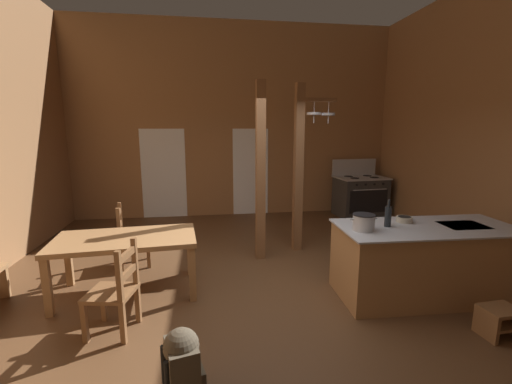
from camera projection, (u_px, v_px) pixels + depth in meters
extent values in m
cube|color=brown|center=(266.00, 298.00, 4.31)|extent=(8.16, 9.04, 0.10)
cube|color=#93663F|center=(234.00, 122.00, 7.96)|extent=(8.16, 0.14, 4.42)
cube|color=white|center=(164.00, 174.00, 7.86)|extent=(1.00, 0.01, 2.05)
cube|color=white|center=(251.00, 172.00, 8.16)|extent=(0.84, 0.01, 2.05)
cube|color=#9E7044|center=(424.00, 262.00, 4.22)|extent=(2.13, 0.97, 0.88)
cube|color=#A8AAB2|center=(428.00, 227.00, 4.13)|extent=(2.19, 1.03, 0.02)
cube|color=black|center=(464.00, 225.00, 4.19)|extent=(0.53, 0.42, 0.00)
cube|color=black|center=(403.00, 277.00, 4.71)|extent=(2.00, 0.11, 0.10)
cube|color=#323232|center=(360.00, 197.00, 8.10)|extent=(1.15, 0.84, 0.90)
cube|color=black|center=(369.00, 202.00, 7.73)|extent=(0.93, 0.07, 0.52)
cylinder|color=#A8AAB2|center=(370.00, 190.00, 7.66)|extent=(0.82, 0.08, 0.02)
cube|color=#A8AAB2|center=(361.00, 178.00, 8.01)|extent=(1.19, 0.88, 0.03)
cube|color=#A8AAB2|center=(354.00, 167.00, 8.32)|extent=(1.14, 0.12, 0.40)
cylinder|color=black|center=(374.00, 177.00, 7.91)|extent=(0.21, 0.21, 0.01)
cylinder|color=black|center=(355.00, 178.00, 7.81)|extent=(0.21, 0.21, 0.01)
cylinder|color=black|center=(367.00, 176.00, 8.20)|extent=(0.21, 0.21, 0.01)
cylinder|color=black|center=(348.00, 176.00, 8.10)|extent=(0.21, 0.21, 0.01)
cylinder|color=black|center=(383.00, 184.00, 7.71)|extent=(0.05, 0.03, 0.04)
cylinder|color=black|center=(375.00, 184.00, 7.67)|extent=(0.05, 0.03, 0.04)
cylinder|color=black|center=(366.00, 185.00, 7.62)|extent=(0.05, 0.03, 0.04)
cylinder|color=black|center=(357.00, 185.00, 7.57)|extent=(0.05, 0.03, 0.04)
cube|color=brown|center=(298.00, 170.00, 5.67)|extent=(0.15, 0.15, 2.77)
cube|color=brown|center=(316.00, 100.00, 5.51)|extent=(0.69, 0.11, 0.06)
cylinder|color=#A8AAB2|center=(314.00, 106.00, 5.52)|extent=(0.01, 0.01, 0.20)
cylinder|color=#A8AAB2|center=(314.00, 114.00, 5.55)|extent=(0.25, 0.25, 0.04)
cylinder|color=#A8AAB2|center=(314.00, 119.00, 5.56)|extent=(0.02, 0.02, 0.14)
cylinder|color=#A8AAB2|center=(329.00, 106.00, 5.57)|extent=(0.01, 0.01, 0.21)
cylinder|color=#A8AAB2|center=(328.00, 114.00, 5.59)|extent=(0.22, 0.22, 0.04)
cylinder|color=#A8AAB2|center=(328.00, 119.00, 5.61)|extent=(0.02, 0.02, 0.14)
cube|color=brown|center=(260.00, 173.00, 5.28)|extent=(0.14, 0.14, 2.77)
cube|color=brown|center=(501.00, 310.00, 3.41)|extent=(0.38, 0.30, 0.04)
cube|color=brown|center=(486.00, 325.00, 3.40)|extent=(0.06, 0.28, 0.26)
cube|color=brown|center=(512.00, 322.00, 3.47)|extent=(0.06, 0.28, 0.26)
cube|color=brown|center=(499.00, 323.00, 3.44)|extent=(0.34, 0.30, 0.03)
cube|color=#9E7044|center=(126.00, 239.00, 4.24)|extent=(1.76, 1.03, 0.06)
cube|color=#9E7044|center=(68.00, 261.00, 4.50)|extent=(0.09, 0.09, 0.68)
cube|color=#9E7044|center=(190.00, 251.00, 4.85)|extent=(0.09, 0.09, 0.68)
cube|color=#9E7044|center=(47.00, 288.00, 3.76)|extent=(0.09, 0.09, 0.68)
cube|color=#9E7044|center=(192.00, 274.00, 4.11)|extent=(0.09, 0.09, 0.68)
cube|color=brown|center=(134.00, 238.00, 5.17)|extent=(0.51, 0.51, 0.04)
cube|color=brown|center=(148.00, 246.00, 5.45)|extent=(0.06, 0.06, 0.41)
cube|color=brown|center=(148.00, 255.00, 5.10)|extent=(0.06, 0.06, 0.41)
cube|color=brown|center=(121.00, 232.00, 5.28)|extent=(0.06, 0.06, 0.95)
cube|color=brown|center=(120.00, 240.00, 4.93)|extent=(0.06, 0.06, 0.95)
cube|color=brown|center=(119.00, 213.00, 5.04)|extent=(0.10, 0.38, 0.07)
cube|color=brown|center=(120.00, 225.00, 5.07)|extent=(0.10, 0.38, 0.07)
cube|color=brown|center=(111.00, 293.00, 3.45)|extent=(0.52, 0.52, 0.04)
cube|color=brown|center=(85.00, 323.00, 3.31)|extent=(0.06, 0.06, 0.41)
cube|color=brown|center=(103.00, 303.00, 3.69)|extent=(0.06, 0.06, 0.41)
cube|color=brown|center=(121.00, 298.00, 3.25)|extent=(0.06, 0.06, 0.95)
cube|color=brown|center=(136.00, 281.00, 3.62)|extent=(0.06, 0.06, 0.95)
cube|color=brown|center=(126.00, 255.00, 3.37)|extent=(0.11, 0.38, 0.07)
cube|color=brown|center=(128.00, 273.00, 3.40)|extent=(0.11, 0.38, 0.07)
cube|color=#4C4233|center=(182.00, 372.00, 2.60)|extent=(0.29, 0.36, 0.48)
cube|color=#4C4233|center=(199.00, 376.00, 2.67)|extent=(0.11, 0.23, 0.17)
cylinder|color=black|center=(164.00, 368.00, 2.64)|extent=(0.05, 0.05, 0.38)
sphere|color=#4C4233|center=(181.00, 346.00, 2.56)|extent=(0.33, 0.33, 0.27)
cylinder|color=#A8AAB2|center=(364.00, 223.00, 3.96)|extent=(0.25, 0.25, 0.18)
cylinder|color=black|center=(364.00, 215.00, 3.94)|extent=(0.26, 0.26, 0.01)
cylinder|color=#A8AAB2|center=(353.00, 219.00, 3.93)|extent=(0.05, 0.02, 0.02)
cylinder|color=#A8AAB2|center=(375.00, 218.00, 3.97)|extent=(0.05, 0.02, 0.02)
cylinder|color=#B2A893|center=(404.00, 219.00, 4.32)|extent=(0.20, 0.20, 0.07)
cylinder|color=black|center=(405.00, 217.00, 4.31)|extent=(0.16, 0.16, 0.00)
cylinder|color=#1E2328|center=(388.00, 217.00, 4.10)|extent=(0.08, 0.08, 0.25)
cylinder|color=#1E2328|center=(389.00, 203.00, 4.07)|extent=(0.03, 0.03, 0.09)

